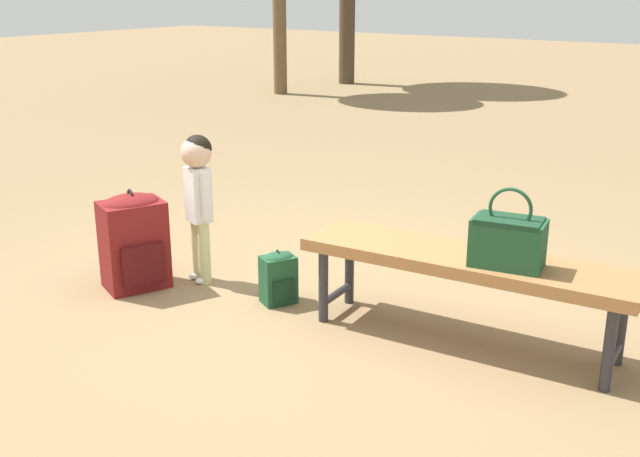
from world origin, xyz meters
The scene contains 6 objects.
ground_plane centered at (0.00, 0.00, 0.00)m, with size 40.00×40.00×0.00m, color #8C704C.
park_bench centered at (-0.89, -0.15, 0.39)m, with size 1.63×0.52×0.45m.
handbag centered at (-1.10, -0.11, 0.58)m, with size 0.34×0.23×0.37m.
child_standing centered at (0.71, -0.02, 0.58)m, with size 0.22×0.18×0.87m.
backpack_large centered at (0.95, 0.27, 0.29)m, with size 0.38×0.42×0.58m.
backpack_small centered at (0.14, -0.02, 0.15)m, with size 0.21×0.22×0.30m.
Camera 1 is at (-2.26, 3.05, 1.68)m, focal length 43.20 mm.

